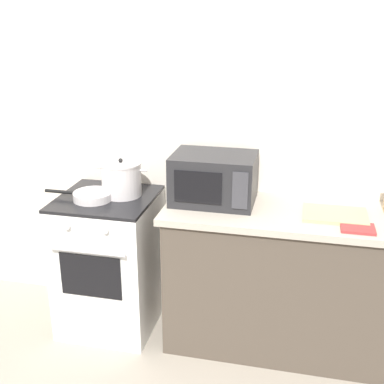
{
  "coord_description": "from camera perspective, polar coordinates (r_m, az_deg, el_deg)",
  "views": [
    {
      "loc": [
        0.84,
        -2.15,
        2.04
      ],
      "look_at": [
        0.21,
        0.6,
        1.0
      ],
      "focal_mm": 46.72,
      "sensor_mm": 36.0,
      "label": 1
    }
  ],
  "objects": [
    {
      "name": "back_wall",
      "position": [
        3.26,
        3.03,
        6.2
      ],
      "size": [
        4.4,
        0.1,
        2.5
      ],
      "primitive_type": "cube",
      "color": "silver",
      "rests_on": "ground_plane"
    },
    {
      "name": "lower_cabinet_right",
      "position": [
        3.2,
        12.44,
        -10.3
      ],
      "size": [
        1.64,
        0.56,
        0.88
      ],
      "primitive_type": "cube",
      "color": "#4C4238",
      "rests_on": "ground_plane"
    },
    {
      "name": "cutting_board",
      "position": [
        2.97,
        16.0,
        -2.52
      ],
      "size": [
        0.36,
        0.26,
        0.02
      ],
      "primitive_type": "cube",
      "color": "tan",
      "rests_on": "countertop_right"
    },
    {
      "name": "stock_pot",
      "position": [
        3.18,
        -8.05,
        1.5
      ],
      "size": [
        0.34,
        0.26,
        0.24
      ],
      "color": "silver",
      "rests_on": "stove"
    },
    {
      "name": "microwave",
      "position": [
        3.03,
        2.51,
        1.56
      ],
      "size": [
        0.5,
        0.37,
        0.3
      ],
      "color": "#232326",
      "rests_on": "countertop_right"
    },
    {
      "name": "countertop_right",
      "position": [
        3.0,
        13.09,
        -2.69
      ],
      "size": [
        1.7,
        0.6,
        0.04
      ],
      "primitive_type": "cube",
      "color": "#ADA393",
      "rests_on": "lower_cabinet_right"
    },
    {
      "name": "stove",
      "position": [
        3.39,
        -9.35,
        -7.87
      ],
      "size": [
        0.6,
        0.64,
        0.92
      ],
      "color": "white",
      "rests_on": "ground_plane"
    },
    {
      "name": "oven_mitt",
      "position": [
        2.84,
        18.4,
        -3.95
      ],
      "size": [
        0.18,
        0.14,
        0.02
      ],
      "primitive_type": "cube",
      "color": "#993333",
      "rests_on": "countertop_right"
    },
    {
      "name": "frying_pan",
      "position": [
        3.16,
        -11.37,
        -0.43
      ],
      "size": [
        0.44,
        0.24,
        0.05
      ],
      "color": "silver",
      "rests_on": "stove"
    }
  ]
}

